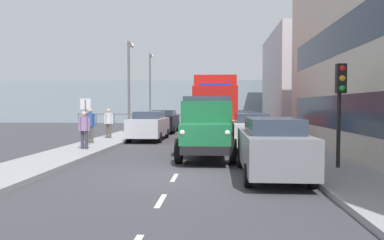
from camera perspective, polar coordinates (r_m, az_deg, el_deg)
The scene contains 22 objects.
ground_plane at distance 19.58m, azimuth 0.44°, elevation -3.74°, with size 80.00×80.00×0.00m, color #38383D.
sidewalk_left at distance 19.87m, azimuth 14.70°, elevation -3.51°, with size 2.28×38.35×0.15m, color gray.
sidewalk_right at distance 20.47m, azimuth -13.41°, elevation -3.33°, with size 2.28×38.35×0.15m, color gray.
road_centreline_markings at distance 18.97m, azimuth 0.32°, elevation -3.92°, with size 0.12×34.01×0.01m.
building_far_block at distance 33.90m, azimuth 19.92°, elevation 5.91°, with size 8.82×11.35×8.52m.
sea_horizon at distance 41.62m, azimuth 2.35°, elevation 2.94°, with size 80.00×0.80×5.00m, color #84939E.
seawall_railing at distance 38.04m, azimuth 2.19°, elevation 0.61°, with size 28.08×0.08×1.20m.
truck_vintage_green at distance 13.91m, azimuth 2.40°, elevation -1.37°, with size 2.17×5.64×2.43m.
lorry_cargo_red at distance 22.61m, azimuth 3.77°, elevation 2.34°, with size 2.58×8.20×3.87m.
car_grey_kerbside_near at distance 10.61m, azimuth 12.67°, elevation -4.12°, with size 1.79×4.57×1.72m.
car_white_kerbside_1 at distance 16.95m, azimuth 9.41°, elevation -1.68°, with size 1.83×4.17×1.72m.
car_navy_kerbside_2 at distance 22.10m, azimuth 8.15°, elevation -0.74°, with size 1.92×3.84×1.72m.
car_red_kerbside_3 at distance 27.74m, azimuth 7.31°, elevation -0.11°, with size 1.86×3.87×1.72m.
car_silver_oppositeside_0 at distance 21.27m, azimuth -6.89°, elevation -0.84°, with size 1.91×4.62×1.72m.
car_black_oppositeside_1 at distance 27.24m, azimuth -4.48°, elevation -0.13°, with size 1.96×4.60×1.72m.
pedestrian_in_dark_coat at distance 16.37m, azimuth -16.94°, elevation -1.06°, with size 0.53×0.34×1.67m.
pedestrian_strolling at distance 18.80m, azimuth -16.07°, elevation -0.40°, with size 0.53×0.34×1.78m.
pedestrian_couple_a at distance 21.47m, azimuth -13.26°, elevation -0.11°, with size 0.53×0.34×1.74m.
traffic_light_near at distance 11.79m, azimuth 22.74°, elevation 4.07°, with size 0.28×0.41×3.20m.
lamp_post_promenade at distance 24.70m, azimuth -10.03°, elevation 6.55°, with size 0.32×1.14×6.27m.
lamp_post_far at distance 33.56m, azimuth -6.71°, elevation 5.92°, with size 0.32×1.14×6.79m.
street_sign at distance 17.11m, azimuth -16.73°, elevation 0.93°, with size 0.50×0.07×2.25m.
Camera 1 is at (-1.22, 10.44, 2.08)m, focal length 33.17 mm.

